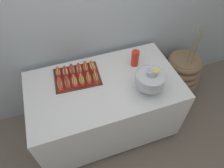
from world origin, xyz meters
name	(u,v)px	position (x,y,z in m)	size (l,w,h in m)	color
ground_plane	(106,123)	(0.00, 0.00, 0.00)	(10.00, 10.00, 0.00)	#7A6B5B
back_wall	(86,13)	(0.00, 0.57, 1.30)	(6.00, 0.10, 2.60)	#B2BCC1
buffet_table	(105,105)	(0.00, 0.00, 0.42)	(1.62, 0.92, 0.80)	white
floor_vase	(180,76)	(1.19, 0.22, 0.30)	(0.54, 0.54, 1.12)	#896B4C
serving_tray	(77,77)	(-0.24, 0.19, 0.80)	(0.50, 0.39, 0.01)	#56331E
hot_dog_0	(60,84)	(-0.44, 0.12, 0.83)	(0.07, 0.18, 0.06)	red
hot_dog_1	(67,83)	(-0.36, 0.11, 0.83)	(0.06, 0.16, 0.06)	red
hot_dog_2	(74,81)	(-0.29, 0.11, 0.83)	(0.08, 0.18, 0.06)	red
hot_dog_3	(82,80)	(-0.21, 0.10, 0.83)	(0.08, 0.17, 0.06)	#B21414
hot_dog_4	(89,79)	(-0.14, 0.10, 0.83)	(0.07, 0.18, 0.06)	red
hot_dog_5	(96,77)	(-0.06, 0.09, 0.84)	(0.08, 0.19, 0.06)	red
hot_dog_6	(58,73)	(-0.43, 0.28, 0.84)	(0.07, 0.16, 0.06)	#B21414
hot_dog_7	(65,72)	(-0.35, 0.28, 0.83)	(0.08, 0.16, 0.06)	#B21414
hot_dog_8	(72,70)	(-0.28, 0.27, 0.84)	(0.07, 0.16, 0.06)	#B21414
hot_dog_9	(79,69)	(-0.20, 0.27, 0.83)	(0.08, 0.18, 0.06)	red
hot_dog_10	(86,68)	(-0.13, 0.26, 0.84)	(0.08, 0.17, 0.06)	red
hot_dog_11	(92,67)	(-0.05, 0.26, 0.83)	(0.07, 0.18, 0.06)	red
punch_bowl	(150,79)	(0.41, -0.21, 0.95)	(0.30, 0.30, 0.27)	silver
cup_stack	(135,58)	(0.42, 0.17, 0.89)	(0.09, 0.09, 0.19)	red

